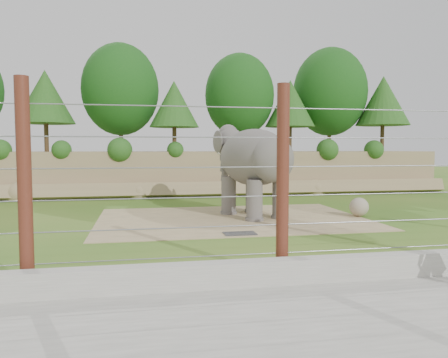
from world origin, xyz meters
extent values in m
plane|color=#316B1C|center=(0.00, 0.00, 0.00)|extent=(90.00, 90.00, 0.00)
cube|color=#947E59|center=(0.00, 13.00, 1.25)|extent=(30.00, 4.00, 2.50)
cube|color=#947E59|center=(0.00, 10.70, 0.35)|extent=(30.00, 1.37, 1.07)
cylinder|color=#3F2B19|center=(-8.00, 12.50, 3.29)|extent=(0.24, 0.24, 1.58)
sphere|color=#154C17|center=(-8.00, 12.50, 5.42)|extent=(3.60, 3.60, 3.60)
cylinder|color=#3F2B19|center=(-4.00, 13.00, 3.46)|extent=(0.24, 0.24, 1.92)
sphere|color=#154C17|center=(-4.00, 13.00, 6.07)|extent=(4.40, 4.40, 4.40)
cylinder|color=#3F2B19|center=(-1.00, 11.80, 3.20)|extent=(0.24, 0.24, 1.40)
sphere|color=#154C17|center=(-1.00, 11.80, 5.10)|extent=(3.20, 3.20, 3.20)
cylinder|color=#3F2B19|center=(3.00, 12.80, 3.41)|extent=(0.24, 0.24, 1.82)
sphere|color=#154C17|center=(3.00, 12.80, 5.88)|extent=(4.16, 4.16, 4.16)
cylinder|color=#3F2B19|center=(6.00, 12.20, 3.25)|extent=(0.24, 0.24, 1.50)
sphere|color=#154C17|center=(6.00, 12.20, 5.29)|extent=(3.44, 3.44, 3.44)
cylinder|color=#3F2B19|center=(9.00, 13.20, 3.51)|extent=(0.24, 0.24, 2.03)
sphere|color=#154C17|center=(9.00, 13.20, 6.27)|extent=(4.64, 4.64, 4.64)
cylinder|color=#3F2B19|center=(12.00, 12.00, 3.32)|extent=(0.24, 0.24, 1.64)
sphere|color=#154C17|center=(12.00, 12.00, 5.55)|extent=(3.76, 3.76, 3.76)
cube|color=#9D885F|center=(0.50, 3.00, 0.01)|extent=(10.00, 7.00, 0.02)
cube|color=#262628|center=(0.12, 0.00, 0.04)|extent=(1.00, 0.60, 0.03)
sphere|color=gray|center=(5.50, 2.58, 0.39)|extent=(0.74, 0.74, 0.74)
cube|color=#9D9B91|center=(0.00, -5.00, 0.25)|extent=(26.00, 0.35, 0.50)
cube|color=#9D9B91|center=(0.00, -7.00, 0.01)|extent=(26.00, 4.00, 0.01)
cylinder|color=#532015|center=(-5.00, -4.50, 2.00)|extent=(0.26, 0.26, 4.00)
cylinder|color=#532015|center=(0.00, -4.50, 2.00)|extent=(0.26, 0.26, 4.00)
cylinder|color=#929398|center=(0.00, -4.50, 0.50)|extent=(20.00, 0.02, 0.02)
cylinder|color=#929398|center=(0.00, -4.50, 1.10)|extent=(20.00, 0.02, 0.02)
cylinder|color=#929398|center=(0.00, -4.50, 1.70)|extent=(20.00, 0.02, 0.02)
cylinder|color=#929398|center=(0.00, -4.50, 2.30)|extent=(20.00, 0.02, 0.02)
cylinder|color=#929398|center=(0.00, -4.50, 2.90)|extent=(20.00, 0.02, 0.02)
cylinder|color=#929398|center=(0.00, -4.50, 3.50)|extent=(20.00, 0.02, 0.02)
camera|label=1|loc=(-2.87, -13.10, 2.67)|focal=35.00mm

